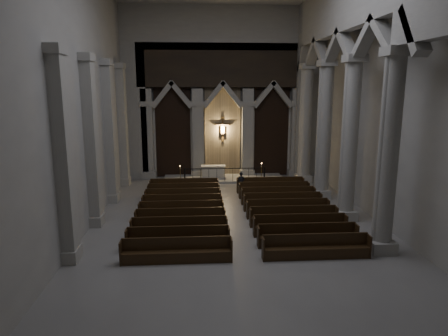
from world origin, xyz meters
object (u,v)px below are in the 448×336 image
at_px(altar, 213,172).
at_px(pews, 235,212).
at_px(candle_stand_left, 180,179).
at_px(worshipper, 241,182).
at_px(altar_rail, 225,173).
at_px(candle_stand_right, 261,179).

bearing_deg(altar, pews, -85.03).
bearing_deg(pews, altar, 94.97).
bearing_deg(altar, candle_stand_left, -153.03).
distance_m(altar, worshipper, 3.93).
xyz_separation_m(pews, worshipper, (0.86, 4.99, 0.34)).
bearing_deg(candle_stand_left, altar_rail, 0.71).
distance_m(altar_rail, candle_stand_right, 2.52).
xyz_separation_m(candle_stand_left, candle_stand_right, (5.48, -0.52, 0.05)).
bearing_deg(altar, altar_rail, -56.59).
xyz_separation_m(candle_stand_right, pews, (-2.44, -6.88, -0.10)).
relative_size(altar, candle_stand_left, 1.32).
bearing_deg(worshipper, candle_stand_left, 164.67).
bearing_deg(worshipper, candle_stand_right, 66.59).
xyz_separation_m(altar, altar_rail, (0.75, -1.13, 0.13)).
bearing_deg(altar_rail, candle_stand_left, -179.29).
distance_m(candle_stand_right, pews, 7.30).
distance_m(candle_stand_right, worshipper, 2.48).
bearing_deg(worshipper, altar_rail, 125.70).
bearing_deg(candle_stand_right, altar_rail, 167.10).
distance_m(altar, candle_stand_left, 2.59).
height_order(candle_stand_left, worshipper, candle_stand_left).
height_order(altar, worshipper, worshipper).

